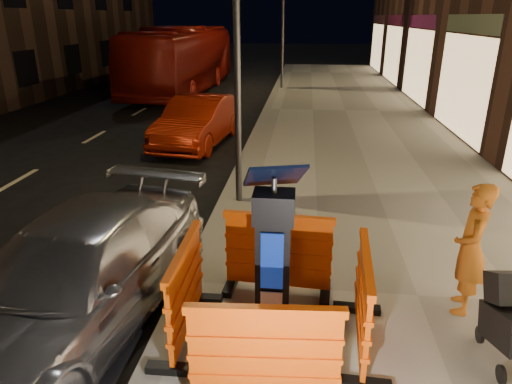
# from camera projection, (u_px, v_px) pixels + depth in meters

# --- Properties ---
(ground_plane) EXTENTS (120.00, 120.00, 0.00)m
(ground_plane) POSITION_uv_depth(u_px,v_px,m) (190.00, 291.00, 6.22)
(ground_plane) COLOR black
(ground_plane) RESTS_ON ground
(sidewalk) EXTENTS (6.00, 60.00, 0.15)m
(sidewalk) POSITION_uv_depth(u_px,v_px,m) (417.00, 300.00, 5.89)
(sidewalk) COLOR gray
(sidewalk) RESTS_ON ground
(kerb) EXTENTS (0.30, 60.00, 0.15)m
(kerb) POSITION_uv_depth(u_px,v_px,m) (190.00, 286.00, 6.19)
(kerb) COLOR slate
(kerb) RESTS_ON ground
(parking_kiosk) EXTENTS (0.63, 0.63, 1.95)m
(parking_kiosk) POSITION_uv_depth(u_px,v_px,m) (273.00, 262.00, 4.72)
(parking_kiosk) COLOR black
(parking_kiosk) RESTS_ON sidewalk
(barrier_front) EXTENTS (1.43, 0.67, 1.09)m
(barrier_front) POSITION_uv_depth(u_px,v_px,m) (265.00, 359.00, 4.00)
(barrier_front) COLOR #E44A06
(barrier_front) RESTS_ON sidewalk
(barrier_back) EXTENTS (1.44, 0.68, 1.09)m
(barrier_back) POSITION_uv_depth(u_px,v_px,m) (278.00, 254.00, 5.76)
(barrier_back) COLOR #E44A06
(barrier_back) RESTS_ON sidewalk
(barrier_kerbside) EXTENTS (0.59, 1.41, 1.09)m
(barrier_kerbside) POSITION_uv_depth(u_px,v_px,m) (186.00, 292.00, 4.97)
(barrier_kerbside) COLOR #E44A06
(barrier_kerbside) RESTS_ON sidewalk
(barrier_bldgside) EXTENTS (0.65, 1.43, 1.09)m
(barrier_bldgside) POSITION_uv_depth(u_px,v_px,m) (363.00, 303.00, 4.78)
(barrier_bldgside) COLOR #E44A06
(barrier_bldgside) RESTS_ON sidewalk
(car_silver) EXTENTS (2.57, 4.80, 1.32)m
(car_silver) POSITION_uv_depth(u_px,v_px,m) (83.00, 323.00, 5.57)
(car_silver) COLOR silver
(car_silver) RESTS_ON ground
(car_red) EXTENTS (1.92, 4.32, 1.38)m
(car_red) POSITION_uv_depth(u_px,v_px,m) (199.00, 144.00, 13.32)
(car_red) COLOR maroon
(car_red) RESTS_ON ground
(bus_doubledecker) EXTENTS (2.93, 11.08, 3.07)m
(bus_doubledecker) POSITION_uv_depth(u_px,v_px,m) (185.00, 91.00, 22.71)
(bus_doubledecker) COLOR maroon
(bus_doubledecker) RESTS_ON ground
(man) EXTENTS (0.53, 0.67, 1.63)m
(man) POSITION_uv_depth(u_px,v_px,m) (471.00, 249.00, 5.31)
(man) COLOR #A55313
(man) RESTS_ON sidewalk
(street_lamp_mid) EXTENTS (0.12, 0.12, 6.00)m
(street_lamp_mid) POSITION_uv_depth(u_px,v_px,m) (237.00, 38.00, 7.84)
(street_lamp_mid) COLOR #3F3F44
(street_lamp_mid) RESTS_ON sidewalk
(street_lamp_far) EXTENTS (0.12, 0.12, 6.00)m
(street_lamp_far) POSITION_uv_depth(u_px,v_px,m) (283.00, 24.00, 21.74)
(street_lamp_far) COLOR #3F3F44
(street_lamp_far) RESTS_ON sidewalk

